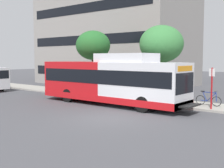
% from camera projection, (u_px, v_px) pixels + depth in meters
% --- Properties ---
extents(ground_plane, '(120.00, 120.00, 0.00)m').
position_uv_depth(ground_plane, '(24.00, 104.00, 21.11)').
color(ground_plane, '#4C4C51').
extents(sidewalk_curb, '(3.00, 56.00, 0.14)m').
position_uv_depth(sidewalk_curb, '(108.00, 96.00, 25.21)').
color(sidewalk_curb, '#A8A399').
rests_on(sidewalk_curb, ground).
extents(transit_bus, '(2.58, 12.25, 3.65)m').
position_uv_depth(transit_bus, '(111.00, 81.00, 20.86)').
color(transit_bus, white).
rests_on(transit_bus, ground).
extents(bus_stop_sign_pole, '(0.10, 0.36, 2.60)m').
position_uv_depth(bus_stop_sign_pole, '(212.00, 85.00, 18.21)').
color(bus_stop_sign_pole, red).
rests_on(bus_stop_sign_pole, sidewalk_curb).
extents(bicycle_parked, '(0.52, 1.76, 1.02)m').
position_uv_depth(bicycle_parked, '(208.00, 99.00, 19.64)').
color(bicycle_parked, black).
rests_on(bicycle_parked, sidewalk_curb).
extents(street_tree_near_stop, '(3.36, 3.36, 5.70)m').
position_uv_depth(street_tree_near_stop, '(161.00, 44.00, 22.30)').
color(street_tree_near_stop, '#4C3823').
rests_on(street_tree_near_stop, sidewalk_curb).
extents(street_tree_mid_block, '(3.20, 3.20, 5.75)m').
position_uv_depth(street_tree_mid_block, '(93.00, 46.00, 27.20)').
color(street_tree_mid_block, '#4C3823').
rests_on(street_tree_mid_block, sidewalk_curb).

